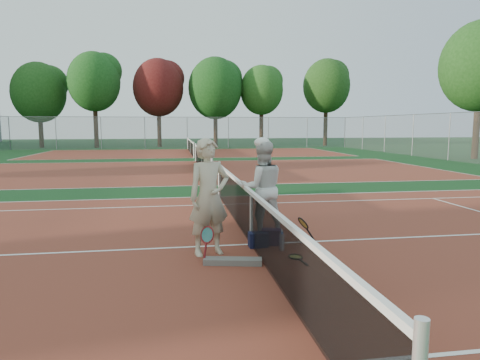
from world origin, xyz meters
The scene contains 23 objects.
ground centered at (0.00, 0.00, 0.00)m, with size 130.00×130.00×0.00m, color black.
court_main centered at (0.00, 0.00, 0.00)m, with size 23.77×10.97×0.01m, color maroon.
court_far_a centered at (0.00, 13.50, 0.00)m, with size 23.77×10.97×0.01m, color maroon.
court_far_b centered at (0.00, 27.00, 0.00)m, with size 23.77×10.97×0.01m, color maroon.
net_main centered at (0.00, 0.00, 0.51)m, with size 0.10×10.98×1.02m, color black, non-canonical shape.
net_far_a centered at (0.00, 13.50, 0.51)m, with size 0.10×10.98×1.02m, color black, non-canonical shape.
net_far_b centered at (0.00, 27.00, 0.51)m, with size 0.10×10.98×1.02m, color black, non-canonical shape.
fence_back centered at (0.00, 34.00, 1.50)m, with size 32.00×0.06×3.00m, color slate, non-canonical shape.
player_a centered at (-0.83, -0.48, 1.00)m, with size 0.73×0.48×2.01m, color beige.
player_b centered at (0.35, 0.73, 0.96)m, with size 0.93×0.73×1.92m, color silver.
racket_red centered at (-0.90, -0.90, 0.29)m, with size 0.20×0.27×0.58m, color maroon, non-canonical shape.
racket_black_held centered at (0.98, -0.07, 0.25)m, with size 0.38×0.27×0.50m, color black, non-canonical shape.
racket_spare centered at (0.59, -0.91, 0.01)m, with size 0.60×0.27×0.03m, color black, non-canonical shape.
sports_bag_navy centered at (0.10, -0.18, 0.14)m, with size 0.35×0.24×0.27m, color black.
sports_bag_purple centered at (0.37, -0.06, 0.15)m, with size 0.36×0.25×0.29m, color #25102B.
net_cover_canvas centered at (-0.50, -1.09, 0.05)m, with size 0.94×0.22×0.10m, color #5E5A55.
water_bottle centered at (0.47, -0.46, 0.15)m, with size 0.09×0.09×0.30m, color #AABFD8.
tree_back_0 centered at (-14.39, 37.88, 5.42)m, with size 5.17×5.17×8.41m.
tree_back_1 centered at (-8.87, 36.61, 6.42)m, with size 5.04×5.04×9.34m.
tree_back_maroon centered at (-2.74, 37.54, 6.02)m, with size 5.12×5.12×8.98m.
tree_back_3 centered at (3.05, 37.07, 5.99)m, with size 5.53×5.53×9.19m.
tree_back_4 centered at (7.96, 37.20, 5.86)m, with size 4.52×4.52×8.50m.
tree_back_5 centered at (15.16, 37.40, 6.42)m, with size 5.04×5.04×9.35m.
Camera 1 is at (-1.43, -7.67, 2.22)m, focal length 32.00 mm.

